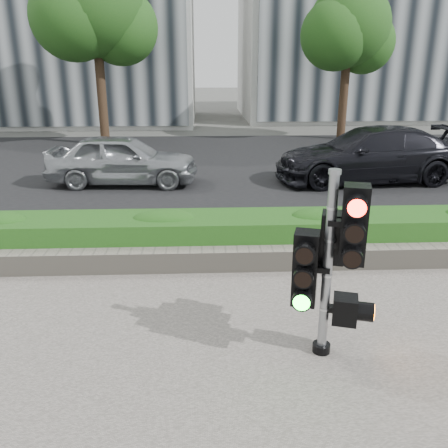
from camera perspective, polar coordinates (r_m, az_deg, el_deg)
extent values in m
plane|color=#51514C|center=(6.03, 2.86, -13.06)|extent=(120.00, 120.00, 0.00)
cube|color=black|center=(15.43, -0.56, 7.01)|extent=(60.00, 13.00, 0.02)
cube|color=gray|center=(8.83, 1.00, -1.86)|extent=(60.00, 0.25, 0.12)
cube|color=gray|center=(7.62, 1.57, -4.21)|extent=(12.00, 0.32, 0.34)
cube|color=#3F932D|center=(8.16, 1.26, -1.32)|extent=(12.00, 1.00, 0.68)
cube|color=#B7B7B2|center=(32.34, 19.96, 22.85)|extent=(18.00, 10.00, 12.00)
cylinder|color=black|center=(20.03, -14.50, 14.97)|extent=(0.36, 0.36, 4.03)
sphere|color=#154A17|center=(20.09, -15.30, 23.99)|extent=(3.74, 3.74, 3.74)
sphere|color=#154A17|center=(20.23, -12.31, 22.11)|extent=(2.88, 2.88, 2.88)
sphere|color=#154A17|center=(19.79, -17.67, 22.62)|extent=(3.17, 3.17, 3.17)
cylinder|color=black|center=(21.50, 14.19, 14.62)|extent=(0.36, 0.36, 3.58)
sphere|color=#154A17|center=(21.50, 14.84, 22.11)|extent=(3.33, 3.33, 3.33)
sphere|color=#154A17|center=(22.00, 16.47, 20.21)|extent=(2.56, 2.56, 2.56)
sphere|color=#154A17|center=(20.94, 13.27, 21.27)|extent=(2.82, 2.82, 2.82)
sphere|color=#154A17|center=(22.18, 14.50, 24.01)|extent=(2.30, 2.30, 2.30)
cylinder|color=black|center=(5.74, 11.62, -14.36)|extent=(0.20, 0.20, 0.10)
cylinder|color=gray|center=(5.27, 12.33, -5.26)|extent=(0.11, 0.11, 2.09)
cylinder|color=gray|center=(4.93, 13.19, 6.15)|extent=(0.13, 0.13, 0.05)
cube|color=#FF1107|center=(5.05, 15.39, -0.06)|extent=(0.33, 0.33, 0.83)
cube|color=#14E51E|center=(5.25, 9.75, -5.24)|extent=(0.33, 0.33, 0.83)
cube|color=black|center=(5.38, 12.95, -1.57)|extent=(0.33, 0.33, 0.57)
cube|color=orange|center=(5.51, 14.35, -9.92)|extent=(0.33, 0.33, 0.31)
imported|color=#A5A8AC|center=(13.20, -12.09, 7.62)|extent=(4.08, 1.80, 1.36)
imported|color=black|center=(13.82, 17.04, 7.99)|extent=(5.32, 2.52, 1.50)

